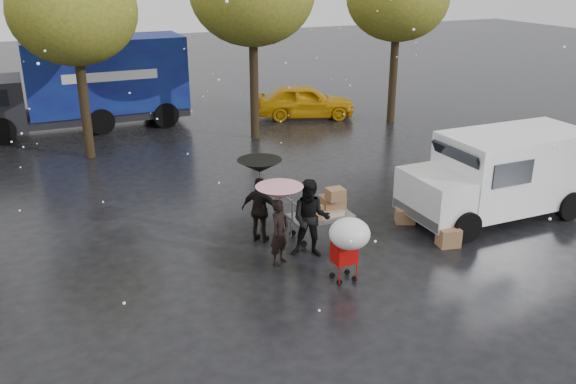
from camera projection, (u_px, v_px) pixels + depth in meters
name	position (u px, v px, depth m)	size (l,w,h in m)	color
ground	(310.00, 263.00, 13.54)	(90.00, 90.00, 0.00)	black
person_pink	(280.00, 232.00, 13.28)	(0.55, 0.36, 1.51)	black
person_middle	(311.00, 219.00, 13.56)	(0.88, 0.69, 1.82)	black
person_black	(260.00, 210.00, 14.31)	(0.94, 0.39, 1.60)	black
umbrella_pink	(279.00, 193.00, 12.96)	(1.03, 1.03, 1.81)	#4C4C4C
umbrella_black	(260.00, 166.00, 13.92)	(1.04, 1.04, 2.04)	#4C4C4C
vendor_cart	(324.00, 209.00, 14.55)	(1.52, 0.80, 1.27)	slate
shopping_cart	(349.00, 237.00, 12.32)	(0.84, 0.84, 1.46)	#BD0C0A
white_van	(502.00, 173.00, 15.67)	(4.91, 2.18, 2.20)	white
blue_truck	(85.00, 84.00, 23.73)	(8.30, 2.60, 3.50)	navy
box_ground_near	(449.00, 237.00, 14.27)	(0.49, 0.40, 0.44)	brown
box_ground_far	(405.00, 216.00, 15.55)	(0.48, 0.38, 0.38)	brown
yellow_taxi	(305.00, 101.00, 25.71)	(1.66, 4.13, 1.41)	#D5960B
tree_row	(168.00, 1.00, 20.11)	(21.60, 4.40, 7.12)	black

